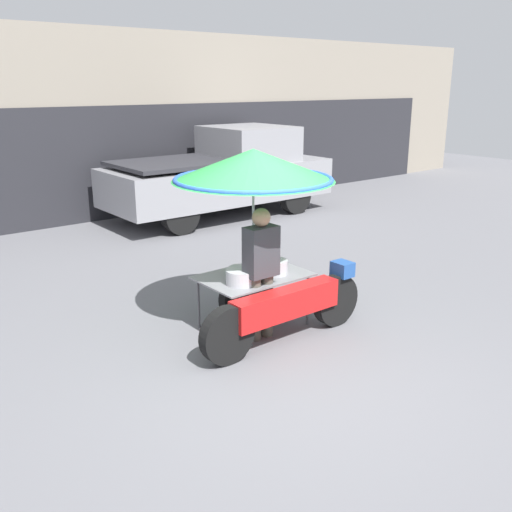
% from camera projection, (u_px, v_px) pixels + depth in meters
% --- Properties ---
extents(ground_plane, '(36.00, 36.00, 0.00)m').
position_uv_depth(ground_plane, '(292.00, 371.00, 5.89)').
color(ground_plane, slate).
extents(shopfront_building, '(28.00, 2.06, 3.96)m').
position_uv_depth(shopfront_building, '(14.00, 127.00, 11.80)').
color(shopfront_building, gray).
rests_on(shopfront_building, ground).
extents(vendor_motorcycle_cart, '(2.26, 1.86, 2.15)m').
position_uv_depth(vendor_motorcycle_cart, '(258.00, 194.00, 6.46)').
color(vendor_motorcycle_cart, black).
rests_on(vendor_motorcycle_cart, ground).
extents(vendor_person, '(0.38, 0.22, 1.54)m').
position_uv_depth(vendor_person, '(261.00, 268.00, 6.42)').
color(vendor_person, '#4C473D').
rests_on(vendor_person, ground).
extents(pickup_truck, '(5.04, 1.94, 1.93)m').
position_uv_depth(pickup_truck, '(224.00, 174.00, 12.55)').
color(pickup_truck, black).
rests_on(pickup_truck, ground).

